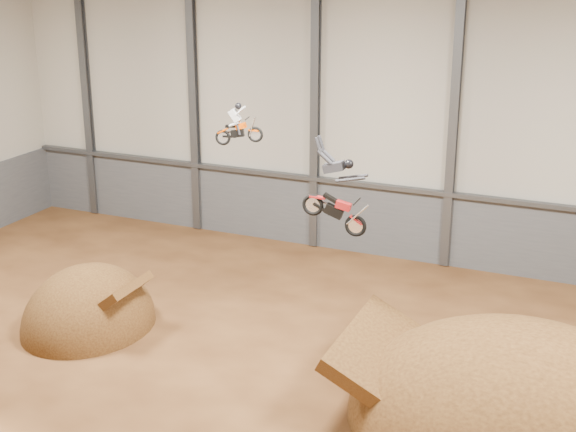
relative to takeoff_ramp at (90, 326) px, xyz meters
The scene contains 12 objects.
floor 8.60m from the takeoff_ramp, 18.81° to the right, with size 40.00×40.00×0.00m, color #462712.
back_wall 16.27m from the takeoff_ramp, 56.34° to the left, with size 40.00×0.10×14.00m, color #BBB4A5.
lower_band_back 14.71m from the takeoff_ramp, 56.12° to the left, with size 39.80×0.18×3.50m, color #515359.
steel_rail 14.91m from the takeoff_ramp, 55.79° to the left, with size 39.80×0.35×0.20m, color #47494F.
steel_column_0 16.32m from the takeoff_ramp, 125.33° to the left, with size 0.40×0.36×13.90m, color #47494F.
steel_column_1 14.04m from the takeoff_ramp, 98.78° to the left, with size 0.40×0.36×13.90m, color #47494F.
steel_column_2 14.72m from the takeoff_ramp, 68.21° to the left, with size 0.40×0.36×13.90m, color #47494F.
steel_column_3 18.04m from the takeoff_ramp, 46.34° to the left, with size 0.40×0.36×13.90m, color #47494F.
takeoff_ramp is the anchor object (origin of this frame).
landing_ramp 16.70m from the takeoff_ramp, ahead, with size 10.88×9.62×6.28m, color #3A210E.
fmx_rider_a 10.36m from the takeoff_ramp, 20.20° to the left, with size 1.79×0.68×1.62m, color #DC4700, non-canonical shape.
fmx_rider_b 11.73m from the takeoff_ramp, ahead, with size 3.20×0.91×2.74m, color #A9181A, non-canonical shape.
Camera 1 is at (10.58, -20.56, 14.23)m, focal length 50.00 mm.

